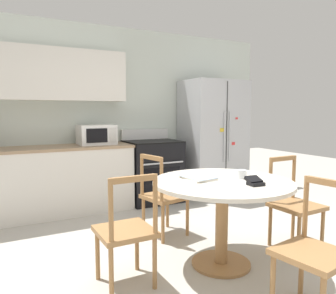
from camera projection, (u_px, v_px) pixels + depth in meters
The scene contains 14 objects.
ground_plane at pixel (217, 271), 2.80m from camera, with size 14.00×14.00×0.00m, color #B2ADA3.
back_wall at pixel (96, 105), 4.78m from camera, with size 5.20×0.44×2.60m.
kitchen_counter at pixel (45, 181), 4.26m from camera, with size 2.27×0.64×0.90m.
refrigerator at pixel (213, 138), 5.35m from camera, with size 0.96×0.74×1.85m.
oven_range at pixel (153, 170), 4.95m from camera, with size 0.78×0.68×1.08m.
microwave at pixel (96, 135), 4.56m from camera, with size 0.49×0.39×0.27m.
dining_table at pixel (222, 197), 2.85m from camera, with size 1.21×1.21×0.76m.
dining_chair_near at pixel (315, 252), 2.16m from camera, with size 0.48×0.48×0.90m.
dining_chair_far at pixel (163, 197), 3.56m from camera, with size 0.50×0.50×0.90m.
dining_chair_left at pixel (126, 232), 2.52m from camera, with size 0.43×0.43×0.90m.
dining_chair_right at pixel (294, 205), 3.25m from camera, with size 0.44×0.44×0.90m.
candle_glass at pixel (242, 175), 2.92m from camera, with size 0.09×0.09×0.08m.
wallet at pixel (255, 182), 2.66m from camera, with size 0.13×0.13×0.07m.
mail_stack at pixel (198, 178), 2.90m from camera, with size 0.26×0.33×0.02m.
Camera 1 is at (-1.60, -2.16, 1.36)m, focal length 35.00 mm.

